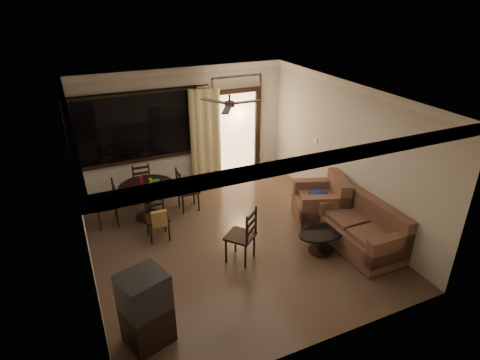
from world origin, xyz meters
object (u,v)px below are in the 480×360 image
dining_chair_west (108,213)px  side_chair (241,245)px  coffee_table (322,238)px  armchair (323,203)px  dining_chair_north (142,189)px  tv_cabinet (146,309)px  dining_table (148,193)px  dining_chair_east (188,198)px  sofa (363,231)px  dining_chair_south (158,224)px

dining_chair_west → side_chair: side_chair is taller
coffee_table → side_chair: 1.49m
armchair → side_chair: bearing=-145.3°
dining_chair_west → dining_chair_north: bearing=133.7°
tv_cabinet → dining_chair_west: bearing=73.4°
dining_table → dining_chair_north: (0.02, 0.79, -0.28)m
dining_chair_west → dining_chair_east: size_ratio=1.00×
dining_chair_east → dining_table: bearing=89.9°
dining_chair_west → sofa: 4.96m
dining_chair_south → dining_chair_east: bearing=45.7°
dining_chair_south → dining_chair_north: same height
dining_table → dining_chair_west: dining_chair_west is taller
tv_cabinet → coffee_table: 3.42m
tv_cabinet → coffee_table: bearing=-5.2°
dining_chair_west → dining_table: bearing=90.1°
tv_cabinet → side_chair: (1.88, 1.12, -0.24)m
dining_chair_east → dining_chair_south: bearing=135.7°
dining_chair_south → sofa: (3.35, -1.83, 0.04)m
tv_cabinet → sofa: 4.12m
side_chair → dining_chair_south: bearing=-87.6°
dining_chair_north → side_chair: size_ratio=0.92×
dining_chair_north → tv_cabinet: (-0.77, -4.02, 0.27)m
dining_chair_west → dining_chair_east: same height
dining_chair_north → armchair: bearing=144.8°
dining_table → tv_cabinet: tv_cabinet is taller
dining_chair_east → sofa: dining_chair_east is taller
side_chair → tv_cabinet: bearing=-9.5°
dining_chair_east → dining_chair_north: bearing=46.8°
sofa → dining_chair_east: bearing=133.3°
dining_chair_east → sofa: (2.49, -2.67, 0.07)m
dining_chair_north → tv_cabinet: 4.10m
dining_chair_east → dining_chair_north: 1.15m
side_chair → dining_table: bearing=-102.0°
dining_chair_east → dining_chair_south: size_ratio=1.00×
dining_chair_north → dining_table: bearing=90.1°
dining_chair_east → tv_cabinet: 3.59m
tv_cabinet → coffee_table: (3.32, 0.75, -0.28)m
tv_cabinet → armchair: tv_cabinet is taller
tv_cabinet → side_chair: bearing=12.7°
dining_table → dining_chair_north: 0.84m
tv_cabinet → dining_table: bearing=59.0°
dining_table → armchair: (3.20, -1.59, -0.17)m
sofa → side_chair: side_chair is taller
dining_chair_north → dining_chair_west: bearing=43.7°
dining_chair_west → side_chair: 2.90m
sofa → coffee_table: 0.78m
armchair → side_chair: size_ratio=1.18×
dining_chair_west → dining_chair_east: bearing=90.0°
dining_chair_east → dining_chair_south: (-0.86, -0.84, 0.02)m
dining_chair_south → tv_cabinet: bearing=-105.5°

